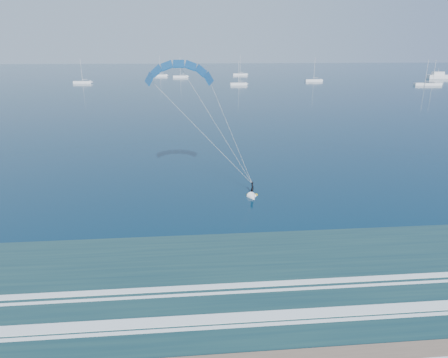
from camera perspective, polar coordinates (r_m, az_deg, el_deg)
kitesurfer_rig at (r=46.76m, az=-0.88°, el=7.28°), size 14.90×6.92×18.23m
motor_yacht at (r=279.41m, az=28.35°, el=12.84°), size 14.16×3.77×5.96m
sailboat_1 at (r=226.29m, az=-19.55°, el=12.91°), size 9.21×2.40×12.58m
sailboat_2 at (r=256.56m, az=-6.23°, el=14.37°), size 9.21×2.40×12.35m
sailboat_3 at (r=204.39m, az=2.10°, el=13.44°), size 8.34×2.40×11.63m
sailboat_4 at (r=274.94m, az=2.32°, el=14.72°), size 9.52×2.40×12.84m
sailboat_5 at (r=230.86m, az=12.69°, el=13.59°), size 9.39×2.40×12.72m
sailboat_6 at (r=227.83m, az=27.61°, el=11.94°), size 9.01×2.40×12.17m
sailboat_7 at (r=268.18m, az=-9.11°, el=14.42°), size 9.16×2.40×13.18m
sailboat_8 at (r=226.68m, az=26.77°, el=12.03°), size 10.94×2.40×12.38m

